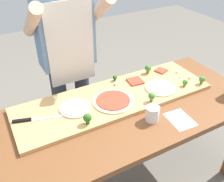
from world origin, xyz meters
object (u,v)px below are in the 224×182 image
cheese_crumble_e (180,77)px  cook_center (67,52)px  prep_table (127,121)px  cheese_crumble_c (55,98)px  recipe_note (180,119)px  chefs_knife (30,120)px  broccoli_floret_front_right (202,80)px  broccoli_floret_front_mid (148,68)px  flour_cup (152,115)px  pizza_slice_far_left (161,71)px  broccoli_floret_back_left (87,118)px  broccoli_floret_back_right (115,78)px  broccoli_floret_center_right (185,82)px  pizza_whole_cheese_artichoke (160,88)px  cheese_crumble_d (190,77)px  pizza_whole_tomato_red (113,101)px  cheese_crumble_a (177,72)px  cheese_crumble_b (115,84)px  pizza_whole_white_garlic (75,108)px  pizza_slice_near_left (135,81)px  broccoli_floret_front_left (152,96)px

cheese_crumble_e → cook_center: bearing=146.7°
prep_table → cheese_crumble_c: size_ratio=88.61×
prep_table → recipe_note: recipe_note is taller
chefs_knife → broccoli_floret_front_right: broccoli_floret_front_right is taller
broccoli_floret_front_mid → flour_cup: (-0.29, -0.45, -0.03)m
recipe_note → prep_table: bearing=133.2°
pizza_slice_far_left → cheese_crumble_c: size_ratio=4.05×
broccoli_floret_front_right → cheese_crumble_c: (-1.01, 0.32, -0.03)m
broccoli_floret_back_left → cook_center: cook_center is taller
broccoli_floret_back_right → chefs_knife: bearing=-166.9°
cheese_crumble_e → flour_cup: size_ratio=0.13×
broccoli_floret_front_right → broccoli_floret_center_right: bearing=163.9°
pizza_slice_far_left → pizza_whole_cheese_artichoke: bearing=-128.9°
broccoli_floret_center_right → chefs_knife: bearing=172.0°
broccoli_floret_front_right → cheese_crumble_d: size_ratio=3.31×
recipe_note → pizza_whole_cheese_artichoke: bearing=74.8°
pizza_whole_tomato_red → flour_cup: (0.13, -0.25, 0.01)m
cheese_crumble_e → cook_center: 0.88m
pizza_slice_far_left → recipe_note: size_ratio=0.45×
prep_table → cheese_crumble_c: cheese_crumble_c is taller
broccoli_floret_back_left → flour_cup: (0.37, -0.13, -0.03)m
pizza_whole_tomato_red → cheese_crumble_a: bearing=8.6°
cheese_crumble_b → cheese_crumble_a: bearing=-8.3°
chefs_knife → cheese_crumble_d: size_ratio=15.48×
pizza_whole_white_garlic → broccoli_floret_front_right: (0.92, -0.17, 0.03)m
cheese_crumble_d → prep_table: bearing=-173.7°
pizza_whole_white_garlic → cheese_crumble_c: 0.18m
broccoli_floret_front_right → cheese_crumble_b: broccoli_floret_front_right is taller
pizza_whole_tomato_red → cook_center: (-0.12, 0.50, 0.18)m
cook_center → flour_cup: bearing=-71.2°
pizza_whole_cheese_artichoke → broccoli_floret_center_right: (0.17, -0.06, 0.02)m
chefs_knife → cheese_crumble_c: bearing=34.7°
recipe_note → cheese_crumble_b: bearing=109.3°
pizza_whole_tomato_red → broccoli_floret_back_left: 0.27m
cheese_crumble_d → cheese_crumble_b: bearing=160.5°
flour_cup → chefs_knife: bearing=154.1°
broccoli_floret_front_right → cheese_crumble_a: 0.22m
prep_table → chefs_knife: (-0.59, 0.16, 0.13)m
pizza_slice_near_left → cheese_crumble_d: (0.39, -0.16, 0.00)m
broccoli_floret_back_right → flour_cup: bearing=-90.7°
broccoli_floret_front_left → cheese_crumble_e: broccoli_floret_front_left is taller
pizza_slice_near_left → cheese_crumble_d: 0.42m
pizza_whole_tomato_red → prep_table: bearing=-55.9°
pizza_whole_white_garlic → broccoli_floret_front_mid: bearing=12.8°
broccoli_floret_back_right → recipe_note: size_ratio=0.24×
cheese_crumble_b → pizza_slice_near_left: bearing=-12.0°
pizza_whole_cheese_artichoke → broccoli_floret_back_left: (-0.61, -0.10, 0.03)m
broccoli_floret_front_right → broccoli_floret_back_right: broccoli_floret_front_right is taller
recipe_note → broccoli_floret_front_left: bearing=107.6°
pizza_whole_tomato_red → broccoli_floret_back_left: size_ratio=3.87×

